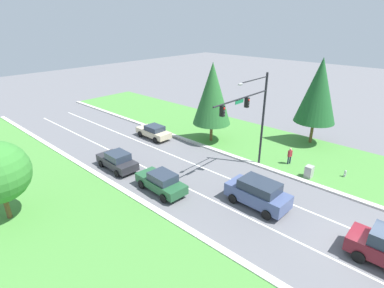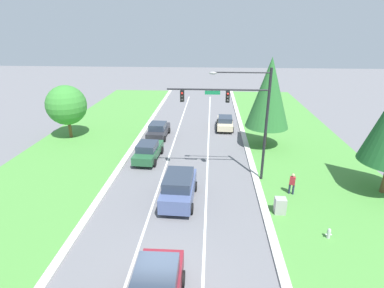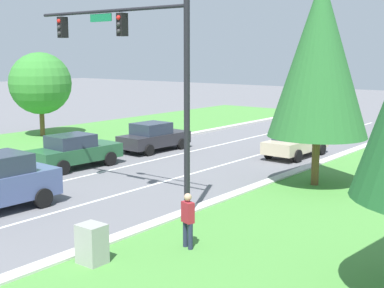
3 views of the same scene
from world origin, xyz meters
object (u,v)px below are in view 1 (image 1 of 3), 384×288
Objects in this scene: conifer_far_right_tree at (319,91)px; pedestrian at (290,156)px; traffic_signal_mast at (252,111)px; fire_hydrant at (345,174)px; slate_blue_suv at (258,193)px; utility_cabinet at (309,172)px; champagne_sedan at (154,132)px; conifer_near_right_tree at (212,94)px; forest_sedan at (161,182)px; charcoal_sedan at (117,161)px.

pedestrian is at bearing -174.09° from conifer_far_right_tree.
pedestrian is (3.76, -2.18, -4.75)m from traffic_signal_mast.
pedestrian is at bearing 101.33° from fire_hydrant.
conifer_far_right_tree is (10.40, -1.49, 0.21)m from traffic_signal_mast.
utility_cabinet is (6.60, -1.12, -0.49)m from slate_blue_suv.
slate_blue_suv reaches higher than champagne_sedan.
conifer_near_right_tree reaches higher than fire_hydrant.
conifer_far_right_tree is at bearing -8.17° from traffic_signal_mast.
champagne_sedan is 17.33m from utility_cabinet.
forest_sedan is 11.76m from champagne_sedan.
conifer_near_right_tree is (10.96, 3.81, 4.59)m from forest_sedan.
conifer_near_right_tree is at bearing 95.62° from fire_hydrant.
forest_sedan is (-7.62, 3.19, -4.83)m from traffic_signal_mast.
utility_cabinet is 1.63× the size of fire_hydrant.
charcoal_sedan is at bearing 94.36° from forest_sedan.
utility_cabinet is (10.08, -7.80, -0.28)m from forest_sedan.
conifer_far_right_tree is (14.54, 2.01, 4.83)m from slate_blue_suv.
champagne_sedan is at bearing 91.86° from traffic_signal_mast.
fire_hydrant is (12.33, -10.11, -0.51)m from forest_sedan.
fire_hydrant is at bearing -19.28° from slate_blue_suv.
charcoal_sedan is (-0.10, 5.88, -0.03)m from forest_sedan.
charcoal_sedan is at bearing 127.85° from fire_hydrant.
fire_hydrant is (12.42, -15.99, -0.48)m from charcoal_sedan.
utility_cabinet is at bearing -7.78° from slate_blue_suv.
conifer_near_right_tree is at bearing -8.42° from charcoal_sedan.
utility_cabinet is at bearing 134.39° from fire_hydrant.
slate_blue_suv is 1.06× the size of charcoal_sedan.
forest_sedan is 15.95m from fire_hydrant.
charcoal_sedan is (-7.31, -3.40, 0.03)m from champagne_sedan.
slate_blue_suv reaches higher than charcoal_sedan.
slate_blue_suv is 2.79× the size of pedestrian.
conifer_far_right_tree reaches higher than utility_cabinet.
traffic_signal_mast is 7.13m from slate_blue_suv.
pedestrian is at bearing -42.23° from charcoal_sedan.
conifer_far_right_tree is (10.81, -13.97, 5.10)m from champagne_sedan.
fire_hydrant is (0.95, -4.74, -0.59)m from pedestrian.
pedestrian reaches higher than charcoal_sedan.
utility_cabinet is (2.86, -17.09, -0.22)m from champagne_sedan.
charcoal_sedan is at bearing 130.37° from traffic_signal_mast.
traffic_signal_mast reaches higher than utility_cabinet.
charcoal_sedan is 16.07m from pedestrian.
fire_hydrant is at bearing -84.38° from conifer_near_right_tree.
traffic_signal_mast is at bearing -19.27° from forest_sedan.
traffic_signal_mast is 9.93m from fire_hydrant.
conifer_near_right_tree is 11.05m from conifer_far_right_tree.
champagne_sedan is (7.21, 9.29, -0.06)m from forest_sedan.
forest_sedan is 12.48m from conifer_near_right_tree.
pedestrian is 10.23m from conifer_near_right_tree.
forest_sedan is 0.53× the size of conifer_near_right_tree.
traffic_signal_mast is at bearing -115.55° from conifer_near_right_tree.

